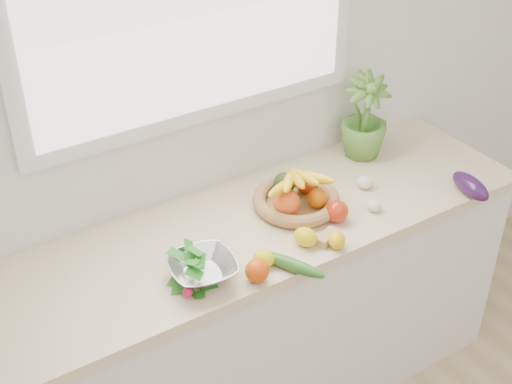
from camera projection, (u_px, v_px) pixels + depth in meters
back_wall at (195, 82)px, 2.48m from camera, size 4.50×0.02×2.70m
counter_cabinet at (242, 325)px, 2.78m from camera, size 2.20×0.58×0.86m
countertop at (241, 233)px, 2.53m from camera, size 2.24×0.62×0.04m
orange_loose at (257, 271)px, 2.27m from camera, size 0.10×0.10×0.08m
lemon_a at (305, 237)px, 2.43m from camera, size 0.10×0.11×0.07m
lemon_b at (337, 240)px, 2.42m from camera, size 0.09×0.09×0.06m
lemon_c at (264, 258)px, 2.34m from camera, size 0.09×0.09×0.06m
apple at (337, 211)px, 2.54m from camera, size 0.08×0.08×0.08m
ginger at (327, 237)px, 2.46m from camera, size 0.10×0.07×0.03m
garlic_a at (365, 182)px, 2.73m from camera, size 0.08×0.08×0.05m
garlic_b at (286, 217)px, 2.55m from camera, size 0.05×0.05×0.04m
garlic_c at (374, 206)px, 2.60m from camera, size 0.06×0.06×0.04m
eggplant at (470, 186)px, 2.68m from camera, size 0.10×0.20×0.08m
cucumber at (291, 264)px, 2.32m from camera, size 0.15×0.24×0.05m
radish at (187, 292)px, 2.22m from camera, size 0.04×0.04×0.03m
potted_herb at (365, 116)px, 2.86m from camera, size 0.23×0.23×0.35m
fruit_basket at (296, 196)px, 2.61m from camera, size 0.42×0.42×0.18m
colander_with_spinach at (202, 265)px, 2.26m from camera, size 0.25×0.25×0.12m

